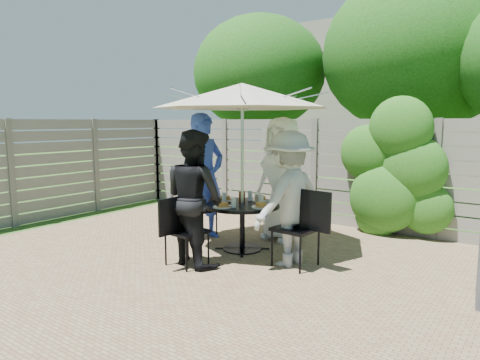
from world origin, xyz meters
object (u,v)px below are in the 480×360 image
Objects in this scene: chair_front at (186,245)px; glass_right at (261,200)px; bicycle at (198,187)px; person_front at (194,198)px; plate_left at (225,199)px; glass_back at (250,196)px; plate_back at (260,199)px; umbrella at (242,96)px; chair_back at (287,219)px; person_back at (282,179)px; chair_left at (200,220)px; person_right at (289,199)px; glass_front at (234,202)px; plate_right at (261,206)px; glass_left at (224,197)px; person_left at (204,177)px; coffee_cup at (259,199)px; chair_right at (297,244)px; plate_front at (223,206)px; patio_table at (242,218)px; syrup_jug at (242,197)px.

chair_front is 1.19m from glass_right.
person_front is at bearing -56.40° from bicycle.
plate_left is 1.86× the size of glass_back.
umbrella is at bearing -100.71° from plate_back.
chair_back is 0.65m from person_back.
person_right is (1.76, -0.33, 0.58)m from chair_left.
glass_front is 1.00× the size of glass_right.
plate_right is 0.14× the size of bicycle.
glass_back and glass_left have the same top height.
umbrella is 3.38m from bicycle.
person_back is 0.99m from glass_left.
person_left is 0.80m from glass_back.
person_front is at bearing -116.23° from glass_right.
plate_left is 2.17× the size of coffee_cup.
umbrella reaches higher than glass_right.
plate_right is (-0.60, 0.11, 0.39)m from chair_right.
umbrella is 2.07m from chair_back.
coffee_cup reaches higher than plate_back.
glass_left is at bearing 124.79° from plate_front.
plate_right is 0.15m from glass_right.
umbrella is 2.80× the size of chair_right.
plate_right is (0.71, -0.13, 0.00)m from plate_left.
glass_front is at bearing -100.42° from person_front.
person_back reaches higher than plate_back.
bicycle is (-2.72, 1.81, -0.21)m from plate_right.
plate_back is 2.81m from bicycle.
person_back is 1.10× the size of person_front.
umbrella is 1.49m from plate_back.
person_right is at bearing -4.71° from chair_right.
person_left is 1.00m from glass_front.
plate_left is (-0.42, -0.29, 0.00)m from plate_back.
person_front reaches higher than chair_front.
glass_left is at bearing 178.90° from plate_right.
plate_front is at bearing -100.71° from patio_table.
person_right reaches higher than chair_back.
plate_back is 1.62× the size of syrup_jug.
person_left is (-0.82, 0.15, -1.17)m from umbrella.
person_front is 1.01× the size of person_right.
plate_back is at bearing 114.83° from coffee_cup.
person_right reaches higher than plate_front.
glass_back is 0.21m from syrup_jug.
person_left is 0.80m from syrup_jug.
plate_left is 0.31m from syrup_jug.
person_right reaches higher than glass_back.
glass_back reaches higher than plate_back.
person_right is 0.92m from plate_back.
patio_table is 0.65× the size of bicycle.
plate_front is at bearing -92.38° from syrup_jug.
chair_left is 0.74m from plate_left.
patio_table is at bearing -50.51° from syrup_jug.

